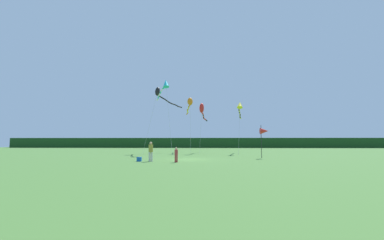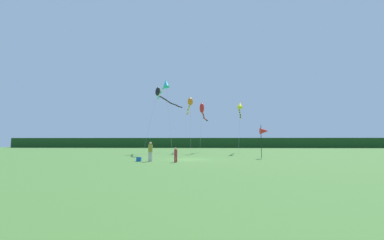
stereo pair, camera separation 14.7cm
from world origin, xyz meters
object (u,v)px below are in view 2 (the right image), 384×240
at_px(person_adult, 150,150).
at_px(banner_flag_pole, 264,131).
at_px(person_child, 176,154).
at_px(kite_red, 202,110).
at_px(kite_orange, 190,103).
at_px(kite_cyan, 165,85).
at_px(cooler_box, 139,159).
at_px(kite_yellow, 240,107).
at_px(kite_black, 161,94).

bearing_deg(person_adult, banner_flag_pole, 23.11).
relative_size(person_child, kite_red, 0.17).
relative_size(kite_orange, kite_cyan, 0.82).
bearing_deg(cooler_box, banner_flag_pole, 21.14).
height_order(person_adult, kite_red, kite_red).
relative_size(kite_yellow, kite_red, 1.08).
xyz_separation_m(person_child, cooler_box, (-3.52, 0.87, -0.54)).
distance_m(banner_flag_pole, kite_cyan, 16.41).
relative_size(cooler_box, kite_cyan, 0.04).
bearing_deg(kite_black, kite_red, -7.63).
bearing_deg(kite_yellow, banner_flag_pole, -83.18).
bearing_deg(kite_cyan, person_adult, -86.91).
height_order(person_adult, banner_flag_pole, banner_flag_pole).
bearing_deg(kite_orange, banner_flag_pole, -55.19).
bearing_deg(kite_cyan, kite_red, 27.29).
bearing_deg(person_adult, kite_red, 73.11).
xyz_separation_m(cooler_box, kite_orange, (3.84, 17.75, 7.94)).
distance_m(person_adult, banner_flag_pole, 12.85).
distance_m(person_child, kite_black, 20.17).
distance_m(person_child, banner_flag_pole, 11.13).
bearing_deg(kite_black, banner_flag_pole, -40.93).
height_order(person_adult, kite_cyan, kite_cyan).
distance_m(person_adult, kite_yellow, 18.98).
height_order(banner_flag_pole, kite_orange, kite_orange).
relative_size(kite_orange, kite_red, 1.15).
distance_m(cooler_box, kite_cyan, 16.34).
height_order(person_adult, kite_yellow, kite_yellow).
height_order(banner_flag_pole, kite_yellow, kite_yellow).
relative_size(person_child, kite_yellow, 0.16).
bearing_deg(person_child, banner_flag_pole, 32.12).
xyz_separation_m(person_adult, kite_orange, (2.77, 17.81, 7.13)).
bearing_deg(kite_orange, cooler_box, -102.20).
height_order(kite_orange, kite_yellow, kite_orange).
distance_m(person_child, kite_red, 17.92).
relative_size(kite_black, kite_cyan, 0.96).
height_order(person_child, kite_yellow, kite_yellow).
relative_size(person_adult, person_child, 1.37).
distance_m(person_adult, kite_orange, 19.38).
height_order(person_adult, kite_orange, kite_orange).
distance_m(kite_orange, kite_yellow, 8.48).
bearing_deg(person_child, kite_red, 81.89).
relative_size(person_adult, cooler_box, 4.43).
height_order(cooler_box, kite_red, kite_red).
xyz_separation_m(person_adult, kite_red, (4.83, 15.89, 5.76)).
bearing_deg(kite_cyan, kite_orange, 53.93).
xyz_separation_m(person_adult, kite_cyan, (-0.70, 13.04, 9.09)).
bearing_deg(cooler_box, person_child, -13.82).
distance_m(cooler_box, kite_black, 19.19).
bearing_deg(kite_black, person_adult, -83.38).
bearing_deg(cooler_box, person_adult, -2.75).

